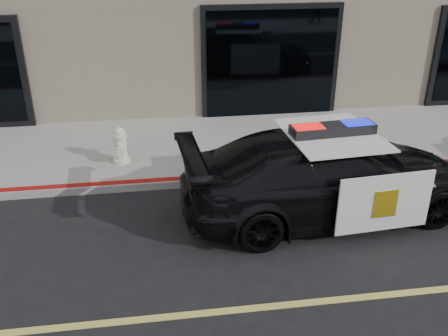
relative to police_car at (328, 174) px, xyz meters
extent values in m
cube|color=gray|center=(1.06, 3.01, -0.66)|extent=(60.00, 3.50, 0.15)
imported|color=black|center=(0.00, 0.00, -0.01)|extent=(2.81, 5.32, 1.45)
cube|color=white|center=(0.56, -1.00, -0.03)|extent=(1.55, 0.16, 0.97)
cube|color=white|center=(0.40, 1.08, -0.03)|extent=(1.55, 0.16, 0.97)
cube|color=white|center=(0.00, 0.00, 0.73)|extent=(1.58, 1.85, 0.02)
cube|color=gold|center=(0.56, -1.03, -0.03)|extent=(0.39, 0.04, 0.46)
cube|color=black|center=(0.00, 0.00, 0.82)|extent=(1.42, 0.47, 0.17)
cube|color=red|center=(-0.43, -0.03, 0.83)|extent=(0.51, 0.35, 0.16)
cube|color=#0C19CC|center=(0.42, 0.03, 0.83)|extent=(0.51, 0.35, 0.16)
cylinder|color=white|center=(-3.58, 2.27, -0.55)|extent=(0.35, 0.35, 0.08)
cylinder|color=white|center=(-3.58, 2.27, -0.27)|extent=(0.25, 0.25, 0.48)
cylinder|color=white|center=(-3.58, 2.27, -0.01)|extent=(0.30, 0.30, 0.06)
sphere|color=white|center=(-3.58, 2.27, 0.05)|extent=(0.22, 0.22, 0.22)
cylinder|color=white|center=(-3.58, 2.27, 0.15)|extent=(0.07, 0.07, 0.07)
cylinder|color=white|center=(-3.58, 2.44, -0.20)|extent=(0.13, 0.12, 0.13)
cylinder|color=white|center=(-3.58, 2.11, -0.20)|extent=(0.13, 0.12, 0.13)
cylinder|color=white|center=(-3.58, 2.08, -0.27)|extent=(0.16, 0.14, 0.16)
camera|label=1|loc=(-2.83, -7.21, 3.81)|focal=40.00mm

